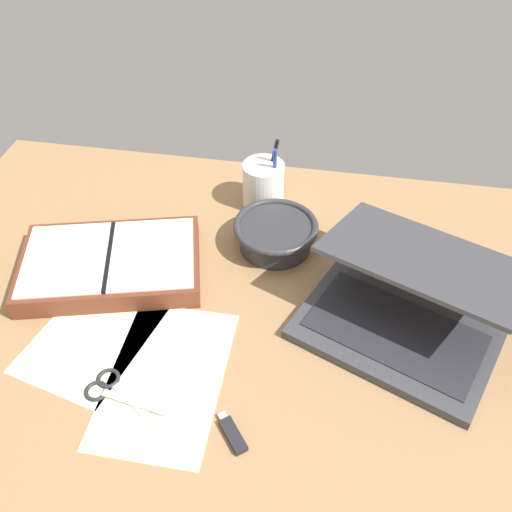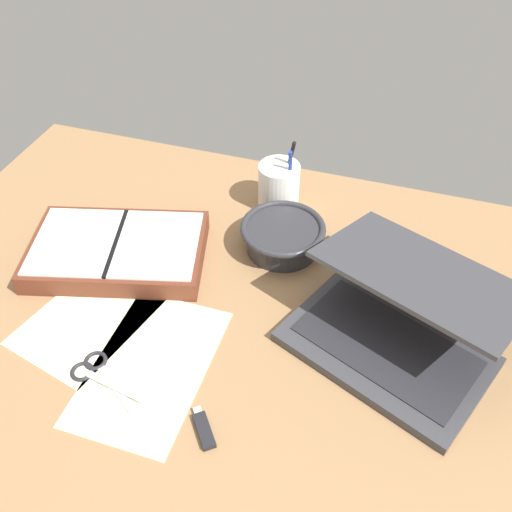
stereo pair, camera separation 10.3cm
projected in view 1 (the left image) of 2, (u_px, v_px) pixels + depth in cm
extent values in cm
cube|color=#936D47|center=(252.00, 330.00, 101.27)|extent=(140.00, 100.00, 2.00)
cube|color=#38383D|center=(394.00, 334.00, 98.18)|extent=(38.47, 32.26, 1.80)
cube|color=#232328|center=(395.00, 331.00, 97.48)|extent=(32.53, 25.27, 0.24)
cube|color=#38383D|center=(425.00, 259.00, 95.61)|extent=(38.36, 32.02, 4.99)
cube|color=navy|center=(424.00, 261.00, 95.39)|extent=(35.10, 29.00, 4.10)
cylinder|color=#2D2D33|center=(276.00, 236.00, 114.11)|extent=(14.43, 14.43, 5.32)
torus|color=#2D2D33|center=(276.00, 226.00, 112.29)|extent=(16.98, 16.98, 1.36)
cylinder|color=white|center=(263.00, 185.00, 122.47)|extent=(8.83, 8.83, 10.28)
cylinder|color=black|center=(271.00, 167.00, 121.49)|extent=(3.53, 2.50, 14.85)
cylinder|color=#233899|center=(275.00, 175.00, 120.23)|extent=(0.91, 3.31, 14.05)
cube|color=brown|center=(111.00, 264.00, 109.03)|extent=(37.99, 29.43, 4.17)
cube|color=silver|center=(65.00, 259.00, 106.98)|extent=(20.04, 22.83, 0.30)
cube|color=silver|center=(152.00, 253.00, 108.01)|extent=(20.04, 22.83, 0.30)
cube|color=black|center=(109.00, 255.00, 107.40)|extent=(5.79, 19.03, 0.30)
cube|color=#B7B7BC|center=(134.00, 402.00, 88.78)|extent=(10.94, 2.96, 0.30)
cube|color=#B7B7BC|center=(134.00, 403.00, 88.98)|extent=(9.75, 7.00, 0.30)
torus|color=#232328|center=(96.00, 391.00, 90.60)|extent=(3.90, 3.90, 0.70)
torus|color=#232328|center=(108.00, 378.00, 92.33)|extent=(3.90, 3.90, 0.70)
cube|color=#F4EFB2|center=(166.00, 377.00, 92.77)|extent=(18.37, 29.69, 0.16)
cube|color=#F4EFB2|center=(98.00, 330.00, 99.98)|extent=(24.13, 31.15, 0.16)
cube|color=black|center=(233.00, 435.00, 84.78)|extent=(5.28, 5.95, 1.00)
cube|color=silver|center=(223.00, 416.00, 87.08)|extent=(1.69, 1.69, 0.60)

